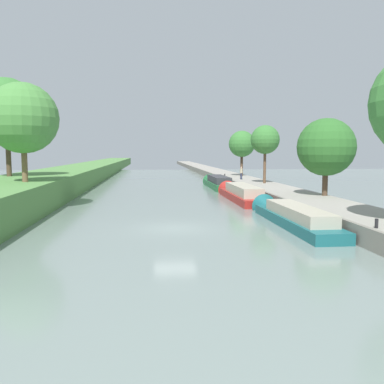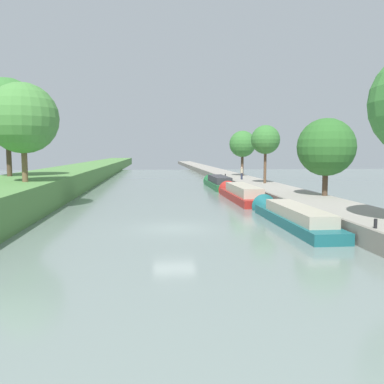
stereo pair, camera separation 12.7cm
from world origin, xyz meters
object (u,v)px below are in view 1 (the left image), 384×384
object	(u,v)px
narrowboat_teal	(290,215)
mooring_bollard_near	(377,223)
mooring_bollard_far	(225,175)
narrowboat_red	(240,193)
narrowboat_green	(217,183)
person_walking	(241,173)

from	to	relation	value
narrowboat_teal	mooring_bollard_near	size ratio (longest dim) A/B	27.51
mooring_bollard_far	narrowboat_red	bearing A→B (deg)	-96.17
narrowboat_teal	narrowboat_green	size ratio (longest dim) A/B	0.98
narrowboat_green	mooring_bollard_far	bearing A→B (deg)	69.78
narrowboat_teal	narrowboat_red	xyz separation A→B (m)	(-0.33, 13.13, 0.08)
narrowboat_teal	person_walking	bearing A→B (deg)	83.83
mooring_bollard_far	narrowboat_green	bearing A→B (deg)	-110.22
narrowboat_green	mooring_bollard_near	size ratio (longest dim) A/B	28.01
narrowboat_green	mooring_bollard_near	distance (m)	33.58
narrowboat_green	narrowboat_teal	bearing A→B (deg)	-89.30
mooring_bollard_near	person_walking	bearing A→B (deg)	88.01
narrowboat_teal	person_walking	size ratio (longest dim) A/B	7.46
narrowboat_teal	mooring_bollard_far	world-z (taller)	mooring_bollard_far
mooring_bollard_near	mooring_bollard_far	bearing A→B (deg)	90.00
narrowboat_red	mooring_bollard_far	xyz separation A→B (m)	(2.06, 19.02, 0.61)
narrowboat_teal	narrowboat_red	distance (m)	13.13
person_walking	mooring_bollard_near	bearing A→B (deg)	-91.99
narrowboat_green	mooring_bollard_far	size ratio (longest dim) A/B	28.01
narrowboat_red	mooring_bollard_near	world-z (taller)	narrowboat_red
narrowboat_green	mooring_bollard_near	xyz separation A→B (m)	(2.05, -33.52, 0.59)
narrowboat_teal	mooring_bollard_far	distance (m)	32.20
narrowboat_red	mooring_bollard_near	xyz separation A→B (m)	(2.06, -20.06, 0.61)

